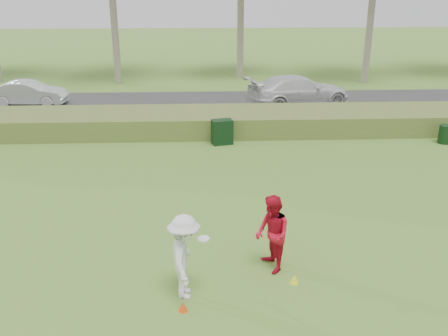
{
  "coord_description": "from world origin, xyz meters",
  "views": [
    {
      "loc": [
        -0.6,
        -9.47,
        6.49
      ],
      "look_at": [
        0.0,
        4.0,
        1.3
      ],
      "focal_mm": 40.0,
      "sensor_mm": 36.0,
      "label": 1
    }
  ],
  "objects_px": {
    "player_red": "(272,234)",
    "trash_bin": "(445,134)",
    "car_mid": "(29,93)",
    "player_white": "(185,257)",
    "utility_cabinet": "(222,132)",
    "car_right": "(298,91)",
    "cone_orange": "(183,307)",
    "cone_yellow": "(294,279)"
  },
  "relations": [
    {
      "from": "car_right",
      "to": "player_red",
      "type": "bearing_deg",
      "value": 150.97
    },
    {
      "from": "player_white",
      "to": "cone_orange",
      "type": "relative_size",
      "value": 9.03
    },
    {
      "from": "utility_cabinet",
      "to": "car_right",
      "type": "height_order",
      "value": "car_right"
    },
    {
      "from": "player_white",
      "to": "cone_yellow",
      "type": "distance_m",
      "value": 2.61
    },
    {
      "from": "player_white",
      "to": "player_red",
      "type": "relative_size",
      "value": 1.02
    },
    {
      "from": "player_red",
      "to": "trash_bin",
      "type": "xyz_separation_m",
      "value": [
        8.46,
        9.21,
        -0.55
      ]
    },
    {
      "from": "cone_yellow",
      "to": "car_mid",
      "type": "bearing_deg",
      "value": 123.36
    },
    {
      "from": "trash_bin",
      "to": "car_mid",
      "type": "xyz_separation_m",
      "value": [
        -19.24,
        7.25,
        0.32
      ]
    },
    {
      "from": "utility_cabinet",
      "to": "car_right",
      "type": "xyz_separation_m",
      "value": [
        4.27,
        6.06,
        0.35
      ]
    },
    {
      "from": "car_right",
      "to": "trash_bin",
      "type": "bearing_deg",
      "value": -158.45
    },
    {
      "from": "player_white",
      "to": "utility_cabinet",
      "type": "relative_size",
      "value": 1.85
    },
    {
      "from": "player_white",
      "to": "player_red",
      "type": "height_order",
      "value": "player_white"
    },
    {
      "from": "player_white",
      "to": "car_mid",
      "type": "xyz_separation_m",
      "value": [
        -8.79,
        17.4,
        -0.25
      ]
    },
    {
      "from": "car_right",
      "to": "cone_yellow",
      "type": "bearing_deg",
      "value": 152.96
    },
    {
      "from": "cone_orange",
      "to": "player_red",
      "type": "bearing_deg",
      "value": 36.4
    },
    {
      "from": "player_red",
      "to": "trash_bin",
      "type": "distance_m",
      "value": 12.52
    },
    {
      "from": "cone_yellow",
      "to": "trash_bin",
      "type": "distance_m",
      "value": 12.67
    },
    {
      "from": "utility_cabinet",
      "to": "car_right",
      "type": "relative_size",
      "value": 0.19
    },
    {
      "from": "cone_yellow",
      "to": "car_right",
      "type": "distance_m",
      "value": 16.48
    },
    {
      "from": "trash_bin",
      "to": "car_mid",
      "type": "distance_m",
      "value": 20.57
    },
    {
      "from": "cone_orange",
      "to": "utility_cabinet",
      "type": "relative_size",
      "value": 0.2
    },
    {
      "from": "utility_cabinet",
      "to": "car_mid",
      "type": "bearing_deg",
      "value": 131.83
    },
    {
      "from": "car_right",
      "to": "player_white",
      "type": "bearing_deg",
      "value": 145.24
    },
    {
      "from": "player_white",
      "to": "trash_bin",
      "type": "height_order",
      "value": "player_white"
    },
    {
      "from": "player_white",
      "to": "car_mid",
      "type": "relative_size",
      "value": 0.49
    },
    {
      "from": "player_white",
      "to": "cone_orange",
      "type": "height_order",
      "value": "player_white"
    },
    {
      "from": "cone_orange",
      "to": "car_right",
      "type": "relative_size",
      "value": 0.04
    },
    {
      "from": "cone_orange",
      "to": "car_mid",
      "type": "xyz_separation_m",
      "value": [
        -8.75,
        17.96,
        0.6
      ]
    },
    {
      "from": "player_white",
      "to": "cone_yellow",
      "type": "bearing_deg",
      "value": -81.59
    },
    {
      "from": "cone_orange",
      "to": "cone_yellow",
      "type": "relative_size",
      "value": 0.99
    },
    {
      "from": "utility_cabinet",
      "to": "car_right",
      "type": "bearing_deg",
      "value": 41.41
    },
    {
      "from": "car_mid",
      "to": "utility_cabinet",
      "type": "bearing_deg",
      "value": -122.83
    },
    {
      "from": "player_red",
      "to": "trash_bin",
      "type": "relative_size",
      "value": 2.42
    },
    {
      "from": "cone_yellow",
      "to": "trash_bin",
      "type": "relative_size",
      "value": 0.28
    },
    {
      "from": "utility_cabinet",
      "to": "trash_bin",
      "type": "bearing_deg",
      "value": -15.38
    },
    {
      "from": "player_red",
      "to": "car_mid",
      "type": "bearing_deg",
      "value": -161.37
    },
    {
      "from": "player_white",
      "to": "cone_yellow",
      "type": "relative_size",
      "value": 8.9
    },
    {
      "from": "player_red",
      "to": "car_mid",
      "type": "distance_m",
      "value": 19.68
    },
    {
      "from": "utility_cabinet",
      "to": "cone_yellow",
      "type": "bearing_deg",
      "value": -96.58
    },
    {
      "from": "player_red",
      "to": "car_mid",
      "type": "xyz_separation_m",
      "value": [
        -10.78,
        16.46,
        -0.23
      ]
    },
    {
      "from": "cone_yellow",
      "to": "car_right",
      "type": "bearing_deg",
      "value": 79.33
    },
    {
      "from": "cone_orange",
      "to": "trash_bin",
      "type": "relative_size",
      "value": 0.27
    }
  ]
}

